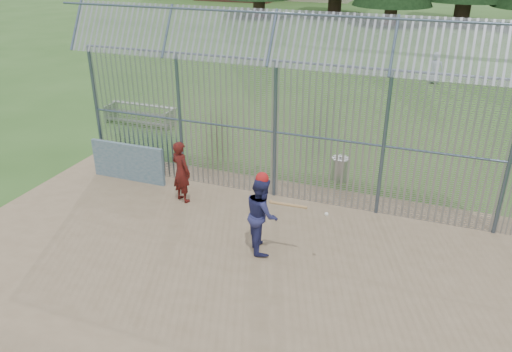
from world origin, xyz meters
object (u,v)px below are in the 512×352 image
at_px(trash_can, 340,169).
at_px(batter, 262,214).
at_px(dugout_wall, 128,162).
at_px(bleacher, 140,114).
at_px(onlooker, 181,172).

bearing_deg(trash_can, batter, -101.83).
relative_size(dugout_wall, bleacher, 0.83).
bearing_deg(onlooker, bleacher, -25.24).
bearing_deg(bleacher, batter, -41.57).
xyz_separation_m(batter, trash_can, (0.96, 4.56, -0.60)).
distance_m(dugout_wall, batter, 5.69).
height_order(dugout_wall, batter, batter).
bearing_deg(batter, dugout_wall, 38.13).
xyz_separation_m(onlooker, bleacher, (-4.88, 5.44, -0.52)).
bearing_deg(trash_can, dugout_wall, -159.13).
distance_m(onlooker, bleacher, 7.33).
height_order(batter, trash_can, batter).
bearing_deg(onlooker, trash_can, -119.96).
xyz_separation_m(dugout_wall, batter, (5.24, -2.20, 0.36)).
xyz_separation_m(onlooker, trash_can, (3.96, 3.01, -0.55)).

